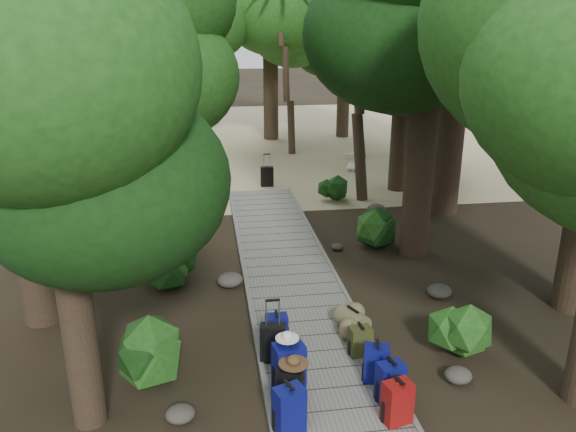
{
  "coord_description": "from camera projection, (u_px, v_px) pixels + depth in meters",
  "views": [
    {
      "loc": [
        -1.67,
        -10.34,
        5.23
      ],
      "look_at": [
        0.15,
        1.8,
        1.0
      ],
      "focal_mm": 35.0,
      "sensor_mm": 36.0,
      "label": 1
    }
  ],
  "objects": [
    {
      "name": "backpack_left_a",
      "position": [
        289.0,
        408.0,
        7.31
      ],
      "size": [
        0.46,
        0.39,
        0.73
      ],
      "primitive_type": null,
      "rotation": [
        0.0,
        0.0,
        0.35
      ],
      "color": "#0A0C69",
      "rests_on": "boardwalk"
    },
    {
      "name": "rock_right_b",
      "position": [
        439.0,
        291.0,
        11.25
      ],
      "size": [
        0.5,
        0.45,
        0.27
      ],
      "primitive_type": null,
      "color": "#4C473F",
      "rests_on": "ground"
    },
    {
      "name": "tree_back_b",
      "position": [
        270.0,
        30.0,
        25.09
      ],
      "size": [
        5.55,
        5.55,
        9.92
      ],
      "primitive_type": null,
      "color": "black",
      "rests_on": "ground"
    },
    {
      "name": "kayak",
      "position": [
        168.0,
        167.0,
        20.65
      ],
      "size": [
        1.39,
        3.61,
        0.35
      ],
      "primitive_type": "ellipsoid",
      "rotation": [
        0.0,
        0.0,
        -0.18
      ],
      "color": "#A31E0D",
      "rests_on": "sand_beach"
    },
    {
      "name": "shrub_right_c",
      "position": [
        333.0,
        190.0,
        17.22
      ],
      "size": [
        0.83,
        0.83,
        0.75
      ],
      "primitive_type": null,
      "color": "#194514",
      "rests_on": "ground"
    },
    {
      "name": "backpack_right_b",
      "position": [
        390.0,
        380.0,
        7.92
      ],
      "size": [
        0.42,
        0.33,
        0.67
      ],
      "primitive_type": null,
      "rotation": [
        0.0,
        0.0,
        0.21
      ],
      "color": "#0A0C69",
      "rests_on": "boardwalk"
    },
    {
      "name": "shrub_left_a",
      "position": [
        152.0,
        349.0,
        8.56
      ],
      "size": [
        1.16,
        1.16,
        1.04
      ],
      "primitive_type": null,
      "color": "#194514",
      "rests_on": "ground"
    },
    {
      "name": "sun_lounger",
      "position": [
        355.0,
        163.0,
        21.01
      ],
      "size": [
        1.09,
        1.71,
        0.53
      ],
      "primitive_type": null,
      "rotation": [
        0.0,
        0.0,
        -0.38
      ],
      "color": "silver",
      "rests_on": "sand_beach"
    },
    {
      "name": "palm_left_a",
      "position": [
        100.0,
        83.0,
        16.32
      ],
      "size": [
        4.49,
        4.49,
        7.15
      ],
      "primitive_type": null,
      "color": "#113C13",
      "rests_on": "ground"
    },
    {
      "name": "rock_left_b",
      "position": [
        167.0,
        346.0,
        9.41
      ],
      "size": [
        0.33,
        0.3,
        0.18
      ],
      "primitive_type": null,
      "color": "#4C473F",
      "rests_on": "ground"
    },
    {
      "name": "rock_right_c",
      "position": [
        337.0,
        247.0,
        13.64
      ],
      "size": [
        0.29,
        0.26,
        0.16
      ],
      "primitive_type": null,
      "color": "#4C473F",
      "rests_on": "ground"
    },
    {
      "name": "backpack_left_b",
      "position": [
        291.0,
        384.0,
        7.84
      ],
      "size": [
        0.42,
        0.36,
        0.65
      ],
      "primitive_type": null,
      "rotation": [
        0.0,
        0.0,
        -0.38
      ],
      "color": "black",
      "rests_on": "boardwalk"
    },
    {
      "name": "tree_back_c",
      "position": [
        345.0,
        46.0,
        25.88
      ],
      "size": [
        4.71,
        4.71,
        8.48
      ],
      "primitive_type": null,
      "color": "black",
      "rests_on": "ground"
    },
    {
      "name": "rock_right_d",
      "position": [
        376.0,
        209.0,
        16.18
      ],
      "size": [
        0.54,
        0.49,
        0.3
      ],
      "primitive_type": null,
      "color": "#4C473F",
      "rests_on": "ground"
    },
    {
      "name": "lone_suitcase_on_sand",
      "position": [
        267.0,
        177.0,
        18.84
      ],
      "size": [
        0.42,
        0.25,
        0.66
      ],
      "primitive_type": null,
      "rotation": [
        0.0,
        0.0,
        -0.02
      ],
      "color": "black",
      "rests_on": "sand_beach"
    },
    {
      "name": "backpack_right_a",
      "position": [
        397.0,
        400.0,
        7.5
      ],
      "size": [
        0.43,
        0.35,
        0.67
      ],
      "primitive_type": null,
      "rotation": [
        0.0,
        0.0,
        0.26
      ],
      "color": "#970C0E",
      "rests_on": "boardwalk"
    },
    {
      "name": "duffel_right_khaki",
      "position": [
        352.0,
        320.0,
        9.79
      ],
      "size": [
        0.59,
        0.69,
        0.39
      ],
      "primitive_type": null,
      "rotation": [
        0.0,
        0.0,
        0.42
      ],
      "color": "brown",
      "rests_on": "boardwalk"
    },
    {
      "name": "tree_back_d",
      "position": [
        111.0,
        57.0,
        23.08
      ],
      "size": [
        4.69,
        4.69,
        7.82
      ],
      "primitive_type": null,
      "color": "black",
      "rests_on": "ground"
    },
    {
      "name": "tree_left_b",
      "position": [
        2.0,
        55.0,
        8.91
      ],
      "size": [
        5.28,
        5.28,
        9.5
      ],
      "primitive_type": null,
      "color": "black",
      "rests_on": "ground"
    },
    {
      "name": "tree_right_c",
      "position": [
        429.0,
        46.0,
        11.92
      ],
      "size": [
        5.52,
        5.52,
        9.55
      ],
      "primitive_type": null,
      "color": "black",
      "rests_on": "ground"
    },
    {
      "name": "rock_left_d",
      "position": [
        176.0,
        234.0,
        14.46
      ],
      "size": [
        0.32,
        0.29,
        0.18
      ],
      "primitive_type": null,
      "color": "#4C473F",
      "rests_on": "ground"
    },
    {
      "name": "rock_left_c",
      "position": [
        230.0,
        280.0,
        11.72
      ],
      "size": [
        0.55,
        0.49,
        0.3
      ],
      "primitive_type": null,
      "color": "#4C473F",
      "rests_on": "ground"
    },
    {
      "name": "tree_right_e",
      "position": [
        406.0,
        53.0,
        17.18
      ],
      "size": [
        4.83,
        4.83,
        8.7
      ],
      "primitive_type": null,
      "color": "black",
      "rests_on": "ground"
    },
    {
      "name": "rock_right_a",
      "position": [
        458.0,
        375.0,
        8.6
      ],
      "size": [
        0.43,
        0.38,
        0.23
      ],
      "primitive_type": null,
      "color": "#4C473F",
      "rests_on": "ground"
    },
    {
      "name": "backpack_left_d",
      "position": [
        277.0,
        327.0,
        9.4
      ],
      "size": [
        0.36,
        0.26,
        0.55
      ],
      "primitive_type": null,
      "rotation": [
        0.0,
        0.0,
        -0.0
      ],
      "color": "#0A0C69",
      "rests_on": "boardwalk"
    },
    {
      "name": "tree_back_a",
      "position": [
        193.0,
        40.0,
        24.13
      ],
      "size": [
        5.24,
        5.24,
        9.07
      ],
      "primitive_type": null,
      "color": "black",
      "rests_on": "ground"
    },
    {
      "name": "boardwalk",
      "position": [
        287.0,
        268.0,
        12.52
      ],
      "size": [
        2.0,
        12.0,
        0.12
      ],
      "primitive_type": "cube",
      "color": "slate",
      "rests_on": "ground"
    },
    {
      "name": "backpack_right_d",
      "position": [
        360.0,
        340.0,
        9.06
      ],
      "size": [
        0.37,
        0.29,
        0.53
      ],
      "primitive_type": null,
      "rotation": [
        0.0,
        0.0,
        0.1
      ],
      "color": "#41431B",
      "rests_on": "boardwalk"
    },
    {
      "name": "ground",
      "position": [
        294.0,
        290.0,
        11.61
      ],
      "size": [
        120.0,
        120.0,
        0.0
      ],
      "primitive_type": "plane",
      "color": "#2D2216",
      "rests_on": "ground"
    },
    {
      "name": "sand_beach",
      "position": [
        240.0,
        140.0,
        26.57
      ],
      "size": [
        40.0,
        22.0,
        0.02
      ],
      "primitive_type": "cube",
      "color": "tan",
      "rests_on": "ground"
    },
    {
      "name": "shrub_right_a",
      "position": [
        461.0,
        333.0,
        9.12
      ],
      "size": [
        1.02,
        1.02,
        0.92
      ],
      "primitive_type": null,
      "color": "#194514",
      "rests_on": "ground"
    },
    {
      "name": "palm_right_b",
      "position": [
        364.0,
        62.0,
        21.83
      ],
      "size": [
        3.94,
        3.94,
        7.61
      ],
      "primitive_type": null,
      "color": "#113C13",
      "rests_on": "ground"
    },
    {
      "name": "hat_brown",
      "position": [
        294.0,
        360.0,
        7.73
      ],
      "size": [
        0.43,
        0.43,
        0.13
      ],
      "primitive_type": null,
      "color": "#51351E",
      "rests_on": "backpack_left_b"
    },
    {
      "name": "hat_white",
      "position": [
        287.0,
        335.0,
        8.04
      ],
      "size": [
        0.34,
        0.34,
        0.11
      ],
      "primitive_type": null,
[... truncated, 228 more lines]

